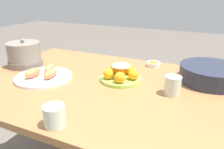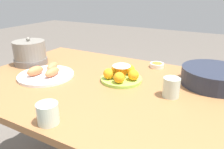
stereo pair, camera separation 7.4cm
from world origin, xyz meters
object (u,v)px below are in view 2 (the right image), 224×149
at_px(sauce_bowl, 157,65).
at_px(cake_plate, 121,75).
at_px(seafood_platter, 46,74).
at_px(cup_far, 171,87).
at_px(cup_near, 48,113).
at_px(dining_table, 103,100).
at_px(warming_pot, 30,53).
at_px(serving_bowl, 214,76).

bearing_deg(sauce_bowl, cake_plate, -108.04).
height_order(sauce_bowl, seafood_platter, seafood_platter).
relative_size(cake_plate, cup_far, 2.42).
bearing_deg(cup_far, cup_near, -127.91).
bearing_deg(cup_near, seafood_platter, 135.79).
relative_size(dining_table, warming_pot, 6.69).
xyz_separation_m(dining_table, serving_bowl, (0.49, 0.25, 0.14)).
relative_size(sauce_bowl, warming_pot, 0.41).
bearing_deg(serving_bowl, seafood_platter, -158.26).
distance_m(sauce_bowl, warming_pot, 0.78).
height_order(serving_bowl, warming_pot, warming_pot).
xyz_separation_m(cake_plate, cup_far, (0.27, -0.05, 0.01)).
distance_m(cake_plate, cup_far, 0.27).
bearing_deg(dining_table, sauce_bowl, 65.65).
bearing_deg(dining_table, cup_near, -87.51).
height_order(serving_bowl, sauce_bowl, serving_bowl).
xyz_separation_m(seafood_platter, cup_far, (0.65, 0.09, 0.03)).
distance_m(dining_table, cup_far, 0.37).
bearing_deg(serving_bowl, sauce_bowl, 160.59).
xyz_separation_m(sauce_bowl, warming_pot, (-0.71, -0.32, 0.06)).
height_order(dining_table, cup_far, cup_far).
height_order(dining_table, serving_bowl, serving_bowl).
xyz_separation_m(sauce_bowl, seafood_platter, (-0.48, -0.43, 0.00)).
bearing_deg(seafood_platter, sauce_bowl, 42.24).
bearing_deg(cup_far, seafood_platter, -172.07).
bearing_deg(cake_plate, sauce_bowl, 71.96).
bearing_deg(serving_bowl, dining_table, -153.04).
relative_size(serving_bowl, warming_pot, 1.53).
distance_m(dining_table, cake_plate, 0.16).
xyz_separation_m(serving_bowl, sauce_bowl, (-0.32, 0.11, -0.03)).
xyz_separation_m(cake_plate, cup_near, (-0.05, -0.46, 0.00)).
bearing_deg(cake_plate, dining_table, -133.95).
relative_size(dining_table, cup_far, 15.57).
bearing_deg(seafood_platter, dining_table, 12.83).
xyz_separation_m(serving_bowl, cup_near, (-0.47, -0.64, -0.01)).
distance_m(cup_near, warming_pot, 0.71).
height_order(cake_plate, seafood_platter, cake_plate).
bearing_deg(dining_table, cup_far, 3.27).
relative_size(dining_table, seafood_platter, 4.56).
height_order(serving_bowl, seafood_platter, serving_bowl).
relative_size(dining_table, serving_bowl, 4.36).
height_order(sauce_bowl, cup_far, cup_far).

